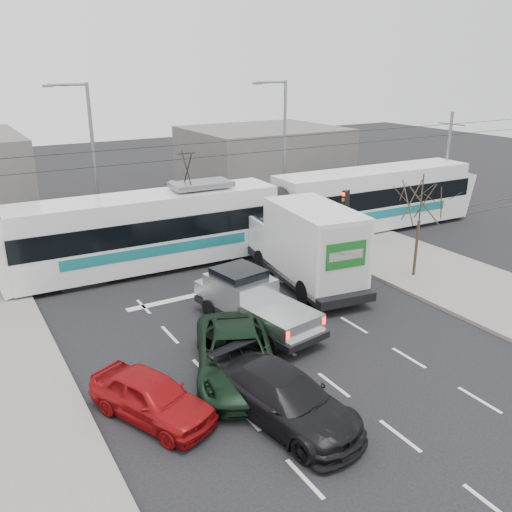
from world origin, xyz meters
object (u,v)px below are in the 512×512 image
navy_pickup (313,262)px  red_car (151,397)px  green_car (236,355)px  dark_car (285,398)px  traffic_signal (346,209)px  tram (273,212)px  silver_pickup (251,300)px  box_truck (307,245)px  street_lamp_far (90,155)px  street_lamp_near (282,145)px  bare_tree (421,203)px

navy_pickup → red_car: size_ratio=1.19×
green_car → red_car: size_ratio=1.35×
red_car → dark_car: (3.30, -2.10, 0.05)m
traffic_signal → tram: size_ratio=0.13×
tram → silver_pickup: tram is taller
box_truck → dark_car: 10.73m
silver_pickup → street_lamp_far: bearing=90.7°
street_lamp_far → red_car: street_lamp_far is taller
street_lamp_near → red_car: street_lamp_near is taller
street_lamp_far → box_truck: size_ratio=1.11×
bare_tree → silver_pickup: (-9.43, -0.32, -2.72)m
red_car → dark_car: dark_car is taller
red_car → traffic_signal: bearing=6.5°
tram → green_car: tram is taller
box_truck → silver_pickup: bearing=-144.0°
silver_pickup → red_car: (-5.59, -3.80, -0.37)m
dark_car → red_car: bearing=137.4°
street_lamp_far → tram: bearing=-35.1°
silver_pickup → bare_tree: bearing=-7.0°
silver_pickup → green_car: silver_pickup is taller
traffic_signal → tram: 4.33m
street_lamp_far → tram: size_ratio=0.32×
bare_tree → box_truck: bare_tree is taller
tram → box_truck: (-1.61, -5.54, -0.09)m
red_car → green_car: bearing=-10.4°
green_car → dark_car: (0.06, -2.88, -0.03)m
street_lamp_near → dark_car: bearing=-122.8°
box_truck → dark_car: bearing=-121.4°
box_truck → red_car: size_ratio=1.95×
dark_car → box_truck: bearing=41.0°
tram → dark_car: bearing=-119.1°
tram → box_truck: bearing=-104.3°
navy_pickup → dark_car: (-7.15, -8.42, -0.22)m
navy_pickup → red_car: bearing=-161.6°
navy_pickup → red_car: (-10.46, -6.31, -0.27)m
silver_pickup → dark_car: bearing=-120.1°
bare_tree → green_car: size_ratio=0.89×
traffic_signal → red_car: bearing=-149.7°
traffic_signal → street_lamp_far: size_ratio=0.40×
silver_pickup → dark_car: size_ratio=1.19×
navy_pickup → traffic_signal: bearing=15.1°
box_truck → bare_tree: bearing=-14.9°
bare_tree → traffic_signal: 4.28m
bare_tree → street_lamp_near: bearing=91.4°
traffic_signal → navy_pickup: (-3.43, -1.81, -1.76)m
bare_tree → silver_pickup: bare_tree is taller
dark_car → traffic_signal: bearing=33.9°
street_lamp_near → street_lamp_far: (-11.50, 2.00, 0.00)m
traffic_signal → tram: bearing=122.2°
bare_tree → red_car: bearing=-164.6°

